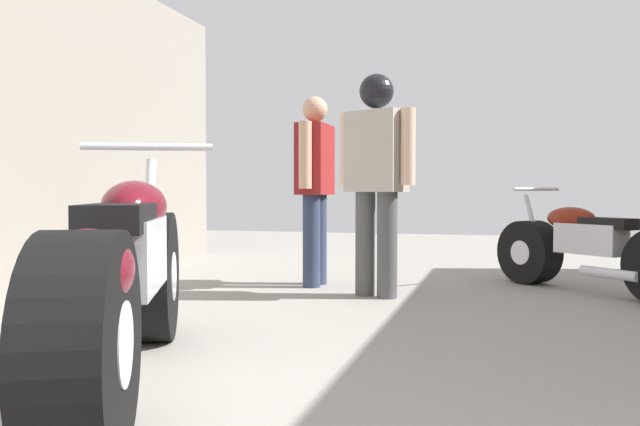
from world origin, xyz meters
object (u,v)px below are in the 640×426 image
(motorcycle_maroon_cruiser, at_px, (124,281))
(motorcycle_black_naked, at_px, (594,251))
(mechanic_in_blue, at_px, (315,179))
(mechanic_with_helmet, at_px, (376,164))

(motorcycle_maroon_cruiser, bearing_deg, motorcycle_black_naked, 55.05)
(motorcycle_maroon_cruiser, relative_size, mechanic_in_blue, 1.35)
(mechanic_in_blue, bearing_deg, motorcycle_black_naked, 4.38)
(motorcycle_maroon_cruiser, bearing_deg, mechanic_with_helmet, 77.34)
(motorcycle_maroon_cruiser, height_order, mechanic_in_blue, mechanic_in_blue)
(motorcycle_maroon_cruiser, relative_size, motorcycle_black_naked, 1.51)
(motorcycle_black_naked, distance_m, mechanic_with_helmet, 1.86)
(motorcycle_black_naked, bearing_deg, motorcycle_maroon_cruiser, -124.95)
(mechanic_in_blue, relative_size, mechanic_with_helmet, 0.95)
(motorcycle_black_naked, height_order, mechanic_with_helmet, mechanic_with_helmet)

